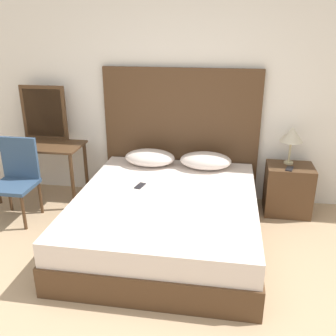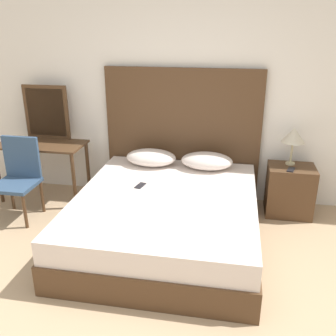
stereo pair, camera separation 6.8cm
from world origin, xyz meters
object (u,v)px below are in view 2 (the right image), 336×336
at_px(phone_on_bed, 140,186).
at_px(phone_on_nightstand, 291,169).
at_px(vanity_desk, 42,152).
at_px(bed, 166,218).
at_px(table_lamp, 294,136).
at_px(nightstand, 289,190).
at_px(chair, 18,174).

xyz_separation_m(phone_on_bed, phone_on_nightstand, (1.58, 0.55, 0.08)).
distance_m(phone_on_nightstand, vanity_desk, 2.97).
bearing_deg(phone_on_nightstand, phone_on_bed, -160.83).
height_order(bed, table_lamp, table_lamp).
bearing_deg(bed, phone_on_nightstand, 29.61).
bearing_deg(phone_on_bed, phone_on_nightstand, 19.17).
relative_size(table_lamp, vanity_desk, 0.41).
height_order(bed, phone_on_bed, phone_on_bed).
height_order(table_lamp, phone_on_nightstand, table_lamp).
bearing_deg(phone_on_nightstand, bed, -150.39).
xyz_separation_m(nightstand, phone_on_nightstand, (-0.03, -0.10, 0.30)).
relative_size(bed, phone_on_bed, 13.01).
distance_m(bed, chair, 1.78).
relative_size(bed, chair, 2.29).
bearing_deg(phone_on_bed, nightstand, 22.03).
height_order(nightstand, vanity_desk, vanity_desk).
height_order(nightstand, table_lamp, table_lamp).
distance_m(phone_on_nightstand, chair, 3.05).
height_order(phone_on_bed, vanity_desk, vanity_desk).
distance_m(phone_on_bed, table_lamp, 1.80).
bearing_deg(chair, phone_on_bed, -2.75).
distance_m(bed, phone_on_nightstand, 1.50).
bearing_deg(table_lamp, bed, -144.78).
bearing_deg(table_lamp, chair, -167.65).
height_order(phone_on_bed, phone_on_nightstand, phone_on_nightstand).
relative_size(phone_on_nightstand, chair, 0.18).
bearing_deg(table_lamp, nightstand, -77.81).
bearing_deg(table_lamp, vanity_desk, -176.40).
bearing_deg(nightstand, vanity_desk, -177.97).
relative_size(phone_on_bed, vanity_desk, 0.15).
bearing_deg(nightstand, bed, -147.63).
distance_m(nightstand, phone_on_nightstand, 0.32).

